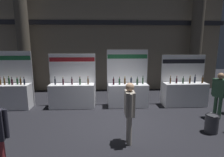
{
  "coord_description": "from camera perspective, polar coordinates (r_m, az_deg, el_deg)",
  "views": [
    {
      "loc": [
        -0.55,
        -6.0,
        2.75
      ],
      "look_at": [
        -0.19,
        0.49,
        1.49
      ],
      "focal_mm": 29.46,
      "sensor_mm": 36.0,
      "label": 1
    }
  ],
  "objects": [
    {
      "name": "ground_plane",
      "position": [
        6.62,
        1.95,
        -13.55
      ],
      "size": [
        25.31,
        25.31,
        0.0
      ],
      "primitive_type": "plane",
      "color": "black"
    },
    {
      "name": "hall_colonnade",
      "position": [
        10.67,
        -0.19,
        14.53
      ],
      "size": [
        12.66,
        1.19,
        6.98
      ],
      "color": "gray",
      "rests_on": "ground_plane"
    },
    {
      "name": "exhibitor_booth_0",
      "position": [
        8.84,
        -28.43,
        -4.26
      ],
      "size": [
        1.55,
        0.66,
        2.41
      ],
      "color": "white",
      "rests_on": "ground_plane"
    },
    {
      "name": "exhibitor_booth_1",
      "position": [
        8.13,
        -12.18,
        -4.57
      ],
      "size": [
        1.99,
        0.66,
        2.3
      ],
      "color": "white",
      "rests_on": "ground_plane"
    },
    {
      "name": "exhibitor_booth_2",
      "position": [
        8.09,
        4.91,
        -4.37
      ],
      "size": [
        1.79,
        0.66,
        2.46
      ],
      "color": "white",
      "rests_on": "ground_plane"
    },
    {
      "name": "exhibitor_booth_3",
      "position": [
        8.77,
        21.51,
        -3.98
      ],
      "size": [
        1.96,
        0.66,
        2.23
      ],
      "color": "white",
      "rests_on": "ground_plane"
    },
    {
      "name": "trash_bin",
      "position": [
        6.63,
        28.51,
        -12.18
      ],
      "size": [
        0.4,
        0.4,
        0.58
      ],
      "color": "#38383D",
      "rests_on": "ground_plane"
    },
    {
      "name": "visitor_3",
      "position": [
        5.01,
        5.43,
        -9.0
      ],
      "size": [
        0.24,
        0.59,
        1.73
      ],
      "rotation": [
        0.0,
        0.0,
        1.57
      ],
      "color": "#ADA393",
      "rests_on": "ground_plane"
    },
    {
      "name": "visitor_5",
      "position": [
        7.69,
        30.34,
        -3.6
      ],
      "size": [
        0.39,
        0.46,
        1.71
      ],
      "rotation": [
        0.0,
        0.0,
        2.18
      ],
      "color": "#33563D",
      "rests_on": "ground_plane"
    }
  ]
}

